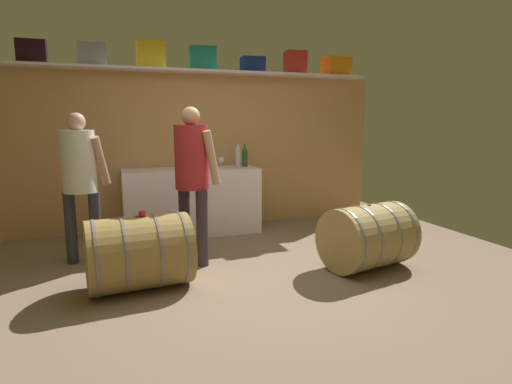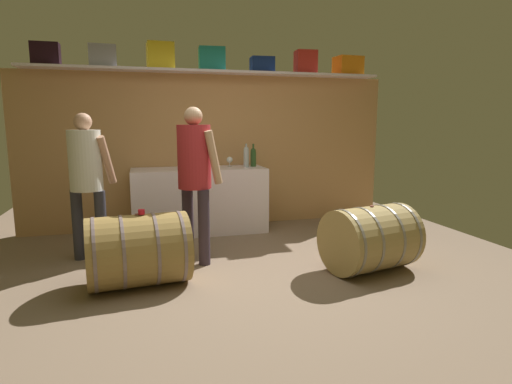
# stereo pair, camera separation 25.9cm
# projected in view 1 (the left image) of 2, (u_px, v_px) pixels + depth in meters

# --- Properties ---
(ground_plane) EXTENTS (6.35, 7.88, 0.02)m
(ground_plane) POSITION_uv_depth(u_px,v_px,m) (238.00, 263.00, 4.45)
(ground_plane) COLOR #7F6954
(back_wall_panel) EXTENTS (5.15, 0.10, 2.12)m
(back_wall_panel) POSITION_uv_depth(u_px,v_px,m) (202.00, 152.00, 5.92)
(back_wall_panel) COLOR tan
(back_wall_panel) RESTS_ON ground
(high_shelf_board) EXTENTS (4.74, 0.40, 0.03)m
(high_shelf_board) POSITION_uv_depth(u_px,v_px,m) (203.00, 72.00, 5.60)
(high_shelf_board) COLOR silver
(high_shelf_board) RESTS_ON back_wall_panel
(toolcase_black) EXTENTS (0.32, 0.19, 0.27)m
(toolcase_black) POSITION_uv_depth(u_px,v_px,m) (32.00, 52.00, 4.93)
(toolcase_black) COLOR black
(toolcase_black) RESTS_ON high_shelf_board
(toolcase_grey) EXTENTS (0.34, 0.30, 0.27)m
(toolcase_grey) POSITION_uv_depth(u_px,v_px,m) (92.00, 55.00, 5.14)
(toolcase_grey) COLOR gray
(toolcase_grey) RESTS_ON high_shelf_board
(toolcase_yellow) EXTENTS (0.35, 0.31, 0.33)m
(toolcase_yellow) POSITION_uv_depth(u_px,v_px,m) (151.00, 55.00, 5.36)
(toolcase_yellow) COLOR yellow
(toolcase_yellow) RESTS_ON high_shelf_board
(toolcase_teal) EXTENTS (0.36, 0.24, 0.31)m
(toolcase_teal) POSITION_uv_depth(u_px,v_px,m) (202.00, 59.00, 5.57)
(toolcase_teal) COLOR #1B807D
(toolcase_teal) RESTS_ON high_shelf_board
(toolcase_navy) EXTENTS (0.33, 0.26, 0.21)m
(toolcase_navy) POSITION_uv_depth(u_px,v_px,m) (253.00, 65.00, 5.80)
(toolcase_navy) COLOR navy
(toolcase_navy) RESTS_ON high_shelf_board
(toolcase_red) EXTENTS (0.31, 0.25, 0.32)m
(toolcase_red) POSITION_uv_depth(u_px,v_px,m) (295.00, 63.00, 6.00)
(toolcase_red) COLOR red
(toolcase_red) RESTS_ON high_shelf_board
(toolcase_orange) EXTENTS (0.39, 0.31, 0.26)m
(toolcase_orange) POSITION_uv_depth(u_px,v_px,m) (336.00, 67.00, 6.22)
(toolcase_orange) COLOR orange
(toolcase_orange) RESTS_ON high_shelf_board
(work_cabinet) EXTENTS (1.76, 0.63, 0.87)m
(work_cabinet) POSITION_uv_depth(u_px,v_px,m) (192.00, 201.00, 5.59)
(work_cabinet) COLOR white
(work_cabinet) RESTS_ON ground
(wine_bottle_green) EXTENTS (0.08, 0.08, 0.31)m
(wine_bottle_green) POSITION_uv_depth(u_px,v_px,m) (245.00, 157.00, 5.78)
(wine_bottle_green) COLOR #2C5328
(wine_bottle_green) RESTS_ON work_cabinet
(wine_bottle_dark) EXTENTS (0.07, 0.07, 0.27)m
(wine_bottle_dark) POSITION_uv_depth(u_px,v_px,m) (190.00, 158.00, 5.65)
(wine_bottle_dark) COLOR black
(wine_bottle_dark) RESTS_ON work_cabinet
(wine_bottle_clear) EXTENTS (0.07, 0.07, 0.32)m
(wine_bottle_clear) POSITION_uv_depth(u_px,v_px,m) (238.00, 156.00, 5.67)
(wine_bottle_clear) COLOR #AFBCC2
(wine_bottle_clear) RESTS_ON work_cabinet
(wine_glass) EXTENTS (0.08, 0.08, 0.14)m
(wine_glass) POSITION_uv_depth(u_px,v_px,m) (221.00, 160.00, 5.75)
(wine_glass) COLOR white
(wine_glass) RESTS_ON work_cabinet
(wine_barrel_near) EXTENTS (0.94, 0.74, 0.66)m
(wine_barrel_near) POSITION_uv_depth(u_px,v_px,m) (139.00, 253.00, 3.71)
(wine_barrel_near) COLOR olive
(wine_barrel_near) RESTS_ON ground
(wine_barrel_far) EXTENTS (0.96, 0.81, 0.66)m
(wine_barrel_far) POSITION_uv_depth(u_px,v_px,m) (368.00, 236.00, 4.25)
(wine_barrel_far) COLOR #9E844A
(wine_barrel_far) RESTS_ON ground
(tasting_cup) EXTENTS (0.06, 0.06, 0.04)m
(tasting_cup) POSITION_uv_depth(u_px,v_px,m) (142.00, 213.00, 3.67)
(tasting_cup) COLOR red
(tasting_cup) RESTS_ON wine_barrel_near
(winemaker_pouring) EXTENTS (0.46, 0.51, 1.62)m
(winemaker_pouring) POSITION_uv_depth(u_px,v_px,m) (192.00, 169.00, 4.30)
(winemaker_pouring) COLOR #342936
(winemaker_pouring) RESTS_ON ground
(visitor_tasting) EXTENTS (0.51, 0.43, 1.56)m
(visitor_tasting) POSITION_uv_depth(u_px,v_px,m) (80.00, 173.00, 4.27)
(visitor_tasting) COLOR #2F2E38
(visitor_tasting) RESTS_ON ground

